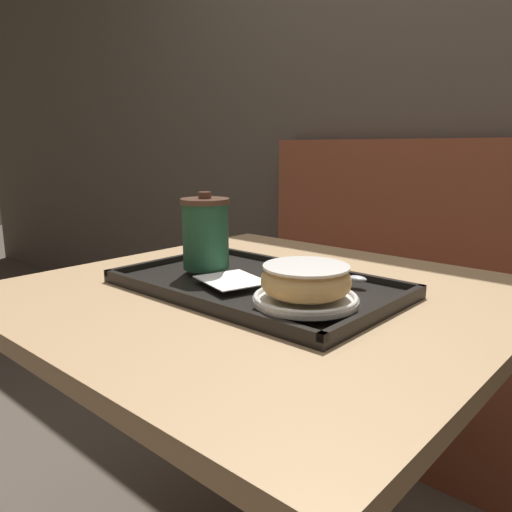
# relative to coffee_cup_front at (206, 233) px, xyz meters

# --- Properties ---
(wall_behind) EXTENTS (8.00, 0.05, 2.40)m
(wall_behind) POSITION_rel_coffee_cup_front_xyz_m (0.13, 1.13, 0.39)
(wall_behind) COLOR brown
(wall_behind) RESTS_ON ground_plane
(booth_bench) EXTENTS (1.35, 0.44, 1.00)m
(booth_bench) POSITION_rel_coffee_cup_front_xyz_m (0.04, 0.90, -0.49)
(booth_bench) COLOR brown
(booth_bench) RESTS_ON ground_plane
(cafe_table) EXTENTS (0.87, 0.85, 0.71)m
(cafe_table) POSITION_rel_coffee_cup_front_xyz_m (0.13, 0.03, -0.27)
(cafe_table) COLOR tan
(cafe_table) RESTS_ON ground_plane
(serving_tray) EXTENTS (0.52, 0.32, 0.02)m
(serving_tray) POSITION_rel_coffee_cup_front_xyz_m (0.12, 0.01, -0.09)
(serving_tray) COLOR black
(serving_tray) RESTS_ON cafe_table
(napkin_paper) EXTENTS (0.14, 0.13, 0.00)m
(napkin_paper) POSITION_rel_coffee_cup_front_xyz_m (0.10, -0.03, -0.07)
(napkin_paper) COLOR white
(napkin_paper) RESTS_ON serving_tray
(coffee_cup_front) EXTENTS (0.10, 0.10, 0.15)m
(coffee_cup_front) POSITION_rel_coffee_cup_front_xyz_m (0.00, 0.00, 0.00)
(coffee_cup_front) COLOR #235638
(coffee_cup_front) RESTS_ON serving_tray
(plate_with_chocolate_donut) EXTENTS (0.16, 0.16, 0.01)m
(plate_with_chocolate_donut) POSITION_rel_coffee_cup_front_xyz_m (0.28, -0.05, -0.06)
(plate_with_chocolate_donut) COLOR white
(plate_with_chocolate_donut) RESTS_ON serving_tray
(donut_chocolate_glazed) EXTENTS (0.14, 0.14, 0.05)m
(donut_chocolate_glazed) POSITION_rel_coffee_cup_front_xyz_m (0.28, -0.05, -0.03)
(donut_chocolate_glazed) COLOR #DBB270
(donut_chocolate_glazed) RESTS_ON plate_with_chocolate_donut
(spoon) EXTENTS (0.15, 0.03, 0.01)m
(spoon) POSITION_rel_coffee_cup_front_xyz_m (0.26, 0.11, -0.07)
(spoon) COLOR silver
(spoon) RESTS_ON serving_tray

